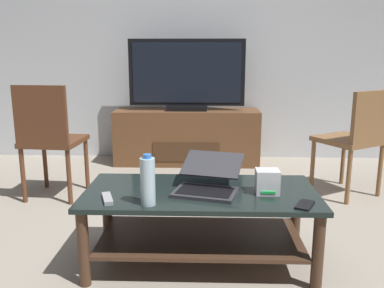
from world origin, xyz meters
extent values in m
plane|color=#9E9384|center=(0.00, 0.00, 0.00)|extent=(7.68, 7.68, 0.00)
cube|color=silver|center=(0.00, 2.47, 1.40)|extent=(6.40, 0.12, 2.80)
cube|color=black|center=(0.11, -0.02, 0.42)|extent=(1.28, 0.61, 0.03)
cube|color=#472D1E|center=(0.11, -0.02, 0.15)|extent=(1.12, 0.54, 0.02)
cylinder|color=#472D1E|center=(-0.49, -0.28, 0.20)|extent=(0.06, 0.06, 0.41)
cylinder|color=#472D1E|center=(0.70, -0.28, 0.20)|extent=(0.06, 0.06, 0.41)
cylinder|color=#472D1E|center=(-0.49, 0.23, 0.20)|extent=(0.06, 0.06, 0.41)
cylinder|color=#472D1E|center=(0.70, 0.23, 0.20)|extent=(0.06, 0.06, 0.41)
cube|color=brown|center=(-0.07, 2.15, 0.29)|extent=(1.53, 0.45, 0.58)
cube|color=#432A18|center=(-0.07, 1.92, 0.17)|extent=(0.69, 0.01, 0.20)
cube|color=black|center=(-0.07, 2.13, 0.60)|extent=(0.42, 0.20, 0.05)
cube|color=black|center=(-0.07, 2.13, 0.97)|extent=(1.20, 0.04, 0.68)
cube|color=black|center=(-0.07, 2.10, 0.97)|extent=(1.12, 0.01, 0.62)
cube|color=brown|center=(1.32, 1.20, 0.46)|extent=(0.61, 0.61, 0.04)
cube|color=brown|center=(1.42, 1.03, 0.68)|extent=(0.38, 0.25, 0.42)
cylinder|color=brown|center=(1.38, 1.46, 0.22)|extent=(0.04, 0.04, 0.44)
cylinder|color=brown|center=(1.05, 1.26, 0.22)|extent=(0.04, 0.04, 0.44)
cylinder|color=brown|center=(1.58, 1.13, 0.22)|extent=(0.04, 0.04, 0.44)
cylinder|color=brown|center=(1.25, 0.93, 0.22)|extent=(0.04, 0.04, 0.44)
cube|color=#59331E|center=(-1.11, 1.07, 0.47)|extent=(0.47, 0.47, 0.04)
cube|color=#59331E|center=(-1.12, 0.87, 0.70)|extent=(0.42, 0.07, 0.47)
cylinder|color=#59331E|center=(-0.90, 1.24, 0.22)|extent=(0.04, 0.04, 0.45)
cylinder|color=#59331E|center=(-1.28, 1.27, 0.22)|extent=(0.04, 0.04, 0.45)
cylinder|color=#59331E|center=(-0.93, 0.86, 0.22)|extent=(0.04, 0.04, 0.45)
cylinder|color=#59331E|center=(-1.31, 0.89, 0.22)|extent=(0.04, 0.04, 0.45)
cube|color=#333338|center=(0.13, -0.08, 0.44)|extent=(0.38, 0.31, 0.02)
cube|color=black|center=(0.13, -0.08, 0.45)|extent=(0.33, 0.25, 0.00)
cube|color=#333338|center=(0.17, 0.08, 0.56)|extent=(0.37, 0.29, 0.10)
cube|color=#3F8CD8|center=(0.17, 0.07, 0.56)|extent=(0.33, 0.26, 0.08)
cube|color=silver|center=(0.47, -0.05, 0.50)|extent=(0.12, 0.11, 0.13)
cube|color=#19D84C|center=(0.47, -0.11, 0.46)|extent=(0.07, 0.00, 0.01)
cylinder|color=silver|center=(-0.15, -0.25, 0.55)|extent=(0.07, 0.07, 0.24)
cylinder|color=blue|center=(-0.15, -0.25, 0.68)|extent=(0.04, 0.04, 0.02)
cube|color=black|center=(0.63, -0.24, 0.44)|extent=(0.13, 0.16, 0.01)
cube|color=#99999E|center=(-0.37, -0.19, 0.44)|extent=(0.09, 0.17, 0.02)
camera|label=1|loc=(0.13, -2.18, 1.18)|focal=38.48mm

